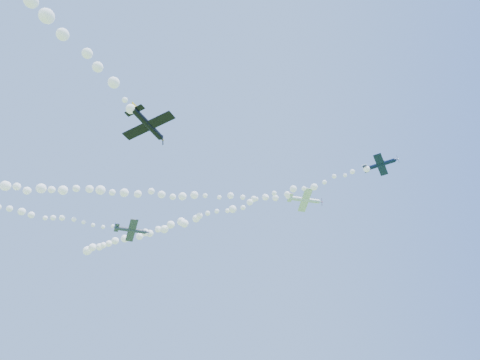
# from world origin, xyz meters

# --- Properties ---
(plane_white) EXTENTS (7.73, 8.19, 3.06)m
(plane_white) POSITION_xyz_m (15.84, 10.27, 50.17)
(plane_white) COLOR white
(smoke_trail_white) EXTENTS (79.95, 14.18, 3.21)m
(smoke_trail_white) POSITION_xyz_m (-26.40, 4.05, 49.89)
(smoke_trail_white) COLOR white
(plane_navy) EXTENTS (6.10, 6.46, 1.75)m
(plane_navy) POSITION_xyz_m (27.45, -5.93, 46.10)
(plane_navy) COLOR #0B1734
(smoke_trail_navy) EXTENTS (61.96, 28.60, 2.50)m
(smoke_trail_navy) POSITION_xyz_m (-5.13, 8.44, 45.89)
(smoke_trail_navy) COLOR white
(plane_grey) EXTENTS (7.27, 7.66, 2.03)m
(plane_grey) POSITION_xyz_m (-20.87, 10.46, 44.21)
(plane_grey) COLOR #373C50
(plane_black) EXTENTS (7.46, 7.09, 1.96)m
(plane_black) POSITION_xyz_m (-8.20, -23.83, 40.14)
(plane_black) COLOR black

